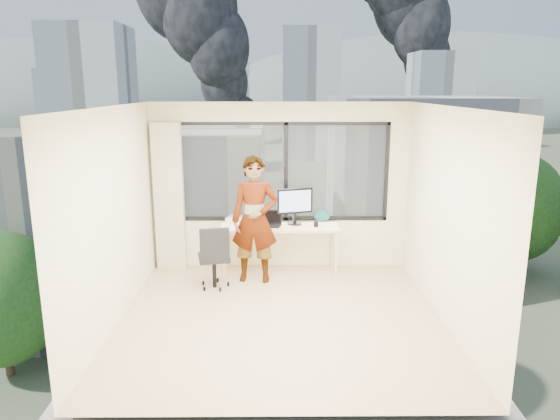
{
  "coord_description": "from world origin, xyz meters",
  "views": [
    {
      "loc": [
        -0.05,
        -6.0,
        2.82
      ],
      "look_at": [
        0.0,
        1.0,
        1.15
      ],
      "focal_mm": 33.21,
      "sensor_mm": 36.0,
      "label": 1
    }
  ],
  "objects_px": {
    "person": "(255,220)",
    "monitor": "(295,206)",
    "chair": "(214,256)",
    "game_console": "(237,219)",
    "desk": "(280,249)",
    "laptop": "(270,220)",
    "handbag": "(322,215)"
  },
  "relations": [
    {
      "from": "monitor",
      "to": "laptop",
      "type": "distance_m",
      "value": 0.44
    },
    {
      "from": "person",
      "to": "handbag",
      "type": "bearing_deg",
      "value": 33.87
    },
    {
      "from": "desk",
      "to": "chair",
      "type": "bearing_deg",
      "value": -146.1
    },
    {
      "from": "chair",
      "to": "game_console",
      "type": "height_order",
      "value": "chair"
    },
    {
      "from": "laptop",
      "to": "handbag",
      "type": "bearing_deg",
      "value": 31.45
    },
    {
      "from": "person",
      "to": "monitor",
      "type": "relative_size",
      "value": 3.28
    },
    {
      "from": "desk",
      "to": "monitor",
      "type": "xyz_separation_m",
      "value": [
        0.23,
        0.08,
        0.66
      ]
    },
    {
      "from": "chair",
      "to": "person",
      "type": "height_order",
      "value": "person"
    },
    {
      "from": "chair",
      "to": "laptop",
      "type": "height_order",
      "value": "laptop"
    },
    {
      "from": "desk",
      "to": "chair",
      "type": "distance_m",
      "value": 1.14
    },
    {
      "from": "desk",
      "to": "game_console",
      "type": "bearing_deg",
      "value": 158.89
    },
    {
      "from": "desk",
      "to": "handbag",
      "type": "distance_m",
      "value": 0.85
    },
    {
      "from": "game_console",
      "to": "monitor",
      "type": "bearing_deg",
      "value": 2.62
    },
    {
      "from": "chair",
      "to": "handbag",
      "type": "bearing_deg",
      "value": 16.57
    },
    {
      "from": "desk",
      "to": "monitor",
      "type": "bearing_deg",
      "value": 19.48
    },
    {
      "from": "desk",
      "to": "person",
      "type": "relative_size",
      "value": 0.97
    },
    {
      "from": "handbag",
      "to": "chair",
      "type": "bearing_deg",
      "value": -143.03
    },
    {
      "from": "game_console",
      "to": "desk",
      "type": "bearing_deg",
      "value": -7.37
    },
    {
      "from": "chair",
      "to": "person",
      "type": "xyz_separation_m",
      "value": [
        0.58,
        0.28,
        0.46
      ]
    },
    {
      "from": "desk",
      "to": "monitor",
      "type": "height_order",
      "value": "monitor"
    },
    {
      "from": "desk",
      "to": "handbag",
      "type": "relative_size",
      "value": 7.04
    },
    {
      "from": "handbag",
      "to": "monitor",
      "type": "bearing_deg",
      "value": -152.66
    },
    {
      "from": "chair",
      "to": "game_console",
      "type": "distance_m",
      "value": 0.98
    },
    {
      "from": "laptop",
      "to": "game_console",
      "type": "bearing_deg",
      "value": 163.51
    },
    {
      "from": "handbag",
      "to": "laptop",
      "type": "bearing_deg",
      "value": -153.0
    },
    {
      "from": "person",
      "to": "game_console",
      "type": "distance_m",
      "value": 0.7
    },
    {
      "from": "chair",
      "to": "monitor",
      "type": "relative_size",
      "value": 1.67
    },
    {
      "from": "person",
      "to": "laptop",
      "type": "distance_m",
      "value": 0.39
    },
    {
      "from": "chair",
      "to": "monitor",
      "type": "bearing_deg",
      "value": 19.8
    },
    {
      "from": "chair",
      "to": "monitor",
      "type": "xyz_separation_m",
      "value": [
        1.17,
        0.72,
        0.56
      ]
    },
    {
      "from": "laptop",
      "to": "person",
      "type": "bearing_deg",
      "value": -111.67
    },
    {
      "from": "person",
      "to": "monitor",
      "type": "xyz_separation_m",
      "value": [
        0.6,
        0.43,
        0.1
      ]
    }
  ]
}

